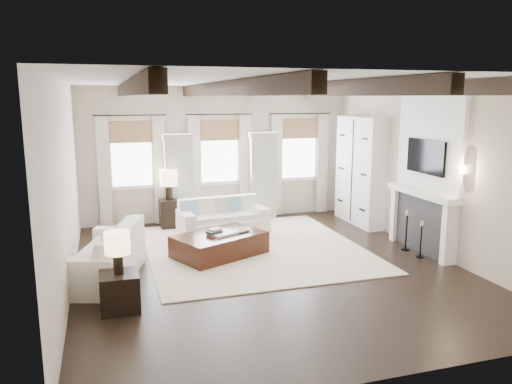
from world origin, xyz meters
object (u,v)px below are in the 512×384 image
object	(u,v)px
ottoman	(219,245)
side_table_front	(120,292)
sofa_left	(108,258)
side_table_back	(170,214)
sofa_back	(222,220)

from	to	relation	value
ottoman	side_table_front	distance (m)	2.72
sofa_left	ottoman	distance (m)	2.12
ottoman	side_table_front	bearing A→B (deg)	-158.76
ottoman	side_table_front	size ratio (longest dim) A/B	3.04
side_table_back	sofa_left	bearing A→B (deg)	-114.95
sofa_back	side_table_back	xyz separation A→B (m)	(-1.00, 0.97, 0.00)
side_table_back	ottoman	bearing A→B (deg)	-75.29
sofa_left	ottoman	xyz separation A→B (m)	(2.02, 0.64, -0.14)
side_table_front	ottoman	bearing A→B (deg)	46.12
sofa_back	ottoman	xyz separation A→B (m)	(-0.38, -1.40, -0.11)
sofa_left	side_table_back	xyz separation A→B (m)	(1.40, 3.00, -0.02)
sofa_left	side_table_back	size ratio (longest dim) A/B	3.35
sofa_back	sofa_left	size ratio (longest dim) A/B	0.89
ottoman	sofa_back	bearing A→B (deg)	49.77
side_table_front	side_table_back	bearing A→B (deg)	73.74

